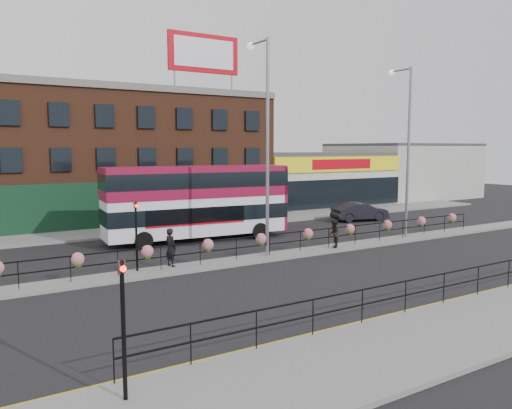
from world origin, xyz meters
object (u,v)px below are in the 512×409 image
double_decker_bus (198,195)px  pedestrian_a (171,247)px  car (360,212)px  lamp_column_east (405,137)px  pedestrian_b (334,234)px  lamp_column_west (265,128)px

double_decker_bus → pedestrian_a: bearing=-124.8°
car → pedestrian_a: 20.24m
lamp_column_east → pedestrian_a: bearing=179.9°
double_decker_bus → car: size_ratio=2.46×
pedestrian_a → pedestrian_b: pedestrian_a is taller
lamp_column_west → car: bearing=28.2°
lamp_column_west → double_decker_bus: bearing=98.1°
double_decker_bus → lamp_column_west: (0.89, -6.32, 3.92)m
pedestrian_b → lamp_column_west: (-4.33, 0.50, 5.84)m
pedestrian_b → lamp_column_west: size_ratio=0.14×
double_decker_bus → pedestrian_a: size_ratio=6.36×
car → pedestrian_b: size_ratio=3.02×
double_decker_bus → car: bearing=4.0°
double_decker_bus → lamp_column_east: lamp_column_east is taller
double_decker_bus → pedestrian_a: double_decker_bus is taller
car → lamp_column_west: lamp_column_west is taller
double_decker_bus → pedestrian_b: size_ratio=7.43×
lamp_column_east → double_decker_bus: bearing=151.3°
pedestrian_a → lamp_column_east: (15.73, -0.04, 5.37)m
double_decker_bus → car: double_decker_bus is taller
pedestrian_b → lamp_column_east: bearing=140.3°
double_decker_bus → lamp_column_west: size_ratio=1.04×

